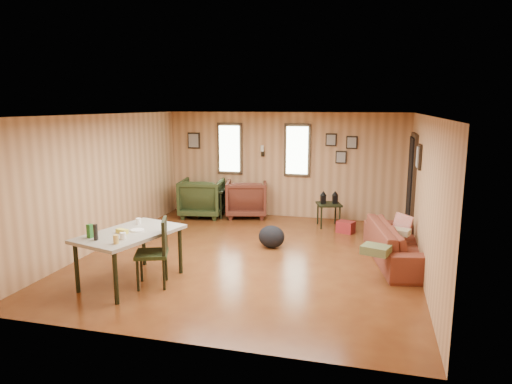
# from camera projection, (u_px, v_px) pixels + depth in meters

# --- Properties ---
(room) EXTENTS (5.54, 6.04, 2.44)m
(room) POSITION_uv_depth(u_px,v_px,m) (264.00, 185.00, 7.83)
(room) COLOR brown
(room) RESTS_ON ground
(sofa) EXTENTS (1.04, 2.23, 0.84)m
(sofa) POSITION_uv_depth(u_px,v_px,m) (401.00, 237.00, 7.48)
(sofa) COLOR maroon
(sofa) RESTS_ON ground
(recliner_brown) EXTENTS (1.09, 1.05, 0.94)m
(recliner_brown) POSITION_uv_depth(u_px,v_px,m) (247.00, 197.00, 10.55)
(recliner_brown) COLOR #532418
(recliner_brown) RESTS_ON ground
(recliner_green) EXTENTS (1.06, 1.01, 0.97)m
(recliner_green) POSITION_uv_depth(u_px,v_px,m) (202.00, 196.00, 10.55)
(recliner_green) COLOR #273116
(recliner_green) RESTS_ON ground
(end_table) EXTENTS (0.69, 0.65, 0.78)m
(end_table) POSITION_uv_depth(u_px,v_px,m) (211.00, 198.00, 10.55)
(end_table) COLOR black
(end_table) RESTS_ON ground
(side_table) EXTENTS (0.61, 0.61, 0.78)m
(side_table) POSITION_uv_depth(u_px,v_px,m) (329.00, 202.00, 9.66)
(side_table) COLOR black
(side_table) RESTS_ON ground
(cooler) EXTENTS (0.40, 0.35, 0.24)m
(cooler) POSITION_uv_depth(u_px,v_px,m) (346.00, 227.00, 9.26)
(cooler) COLOR maroon
(cooler) RESTS_ON ground
(backpack) EXTENTS (0.58, 0.52, 0.41)m
(backpack) POSITION_uv_depth(u_px,v_px,m) (272.00, 237.00, 8.27)
(backpack) COLOR black
(backpack) RESTS_ON ground
(sofa_pillows) EXTENTS (0.85, 1.68, 0.34)m
(sofa_pillows) POSITION_uv_depth(u_px,v_px,m) (390.00, 238.00, 7.19)
(sofa_pillows) COLOR #545A32
(sofa_pillows) RESTS_ON sofa
(dining_table) EXTENTS (1.27, 1.68, 0.98)m
(dining_table) POSITION_uv_depth(u_px,v_px,m) (129.00, 237.00, 6.55)
(dining_table) COLOR gray
(dining_table) RESTS_ON ground
(dining_chair) EXTENTS (0.57, 0.57, 0.98)m
(dining_chair) POSITION_uv_depth(u_px,v_px,m) (157.00, 249.00, 6.47)
(dining_chair) COLOR #273116
(dining_chair) RESTS_ON ground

